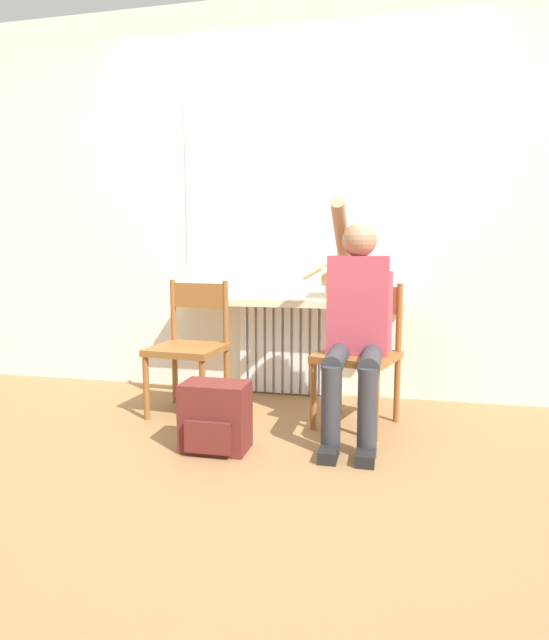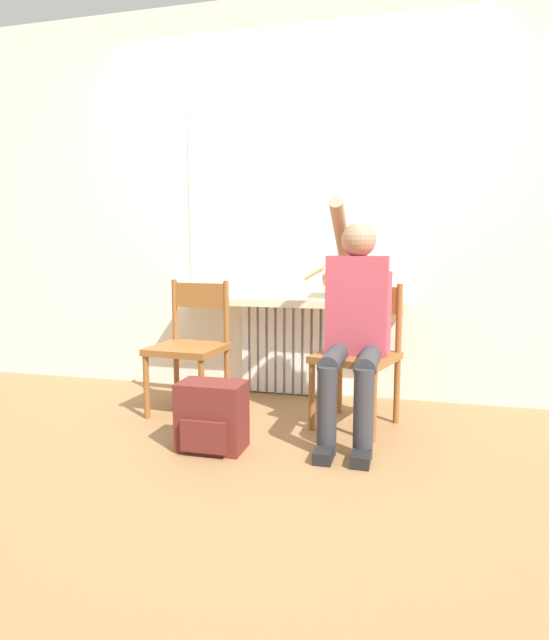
{
  "view_description": "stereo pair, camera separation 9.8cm",
  "coord_description": "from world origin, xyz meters",
  "views": [
    {
      "loc": [
        0.73,
        -2.49,
        1.03
      ],
      "look_at": [
        0.0,
        0.71,
        0.59
      ],
      "focal_mm": 30.0,
      "sensor_mm": 36.0,
      "label": 1
    },
    {
      "loc": [
        0.83,
        -2.46,
        1.03
      ],
      "look_at": [
        0.0,
        0.71,
        0.59
      ],
      "focal_mm": 30.0,
      "sensor_mm": 36.0,
      "label": 2
    }
  ],
  "objects": [
    {
      "name": "ground_plane",
      "position": [
        0.0,
        0.0,
        0.0
      ],
      "size": [
        12.0,
        12.0,
        0.0
      ],
      "primitive_type": "plane",
      "color": "olive"
    },
    {
      "name": "wall_with_window",
      "position": [
        0.0,
        1.23,
        1.35
      ],
      "size": [
        7.0,
        0.06,
        2.7
      ],
      "color": "white",
      "rests_on": "ground_plane"
    },
    {
      "name": "radiator",
      "position": [
        0.0,
        1.15,
        0.32
      ],
      "size": [
        0.7,
        0.08,
        0.64
      ],
      "color": "white",
      "rests_on": "ground_plane"
    },
    {
      "name": "windowsill",
      "position": [
        0.0,
        1.07,
        0.67
      ],
      "size": [
        1.59,
        0.27,
        0.05
      ],
      "color": "beige",
      "rests_on": "radiator"
    },
    {
      "name": "window_glass",
      "position": [
        0.0,
        1.2,
        1.37
      ],
      "size": [
        1.53,
        0.01,
        1.35
      ],
      "color": "white",
      "rests_on": "windowsill"
    },
    {
      "name": "chair_left",
      "position": [
        -0.52,
        0.6,
        0.43
      ],
      "size": [
        0.45,
        0.45,
        0.83
      ],
      "rotation": [
        0.0,
        0.0,
        -0.07
      ],
      "color": "brown",
      "rests_on": "ground_plane"
    },
    {
      "name": "chair_right",
      "position": [
        0.53,
        0.6,
        0.43
      ],
      "size": [
        0.53,
        0.53,
        0.83
      ],
      "rotation": [
        0.0,
        0.0,
        -0.3
      ],
      "color": "brown",
      "rests_on": "ground_plane"
    },
    {
      "name": "person",
      "position": [
        0.52,
        0.47,
        0.65
      ],
      "size": [
        0.36,
        1.04,
        1.31
      ],
      "color": "#333338",
      "rests_on": "ground_plane"
    },
    {
      "name": "cat",
      "position": [
        0.4,
        1.06,
        0.84
      ],
      "size": [
        0.49,
        0.13,
        0.25
      ],
      "color": "#DBB77A",
      "rests_on": "windowsill"
    },
    {
      "name": "backpack",
      "position": [
        -0.15,
        0.01,
        0.17
      ],
      "size": [
        0.34,
        0.24,
        0.35
      ],
      "color": "maroon",
      "rests_on": "ground_plane"
    }
  ]
}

